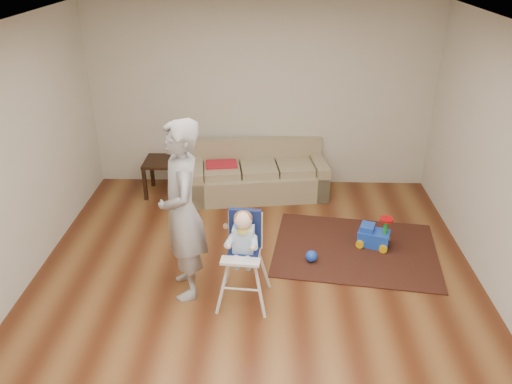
{
  "coord_description": "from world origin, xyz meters",
  "views": [
    {
      "loc": [
        0.15,
        -4.32,
        3.4
      ],
      "look_at": [
        0.0,
        0.4,
        1.0
      ],
      "focal_mm": 35.0,
      "sensor_mm": 36.0,
      "label": 1
    }
  ],
  "objects_px": {
    "ride_on_toy": "(375,231)",
    "toy_ball": "(311,256)",
    "adult": "(182,212)",
    "high_chair": "(244,259)",
    "sofa": "(258,171)",
    "side_table": "(164,177)"
  },
  "relations": [
    {
      "from": "ride_on_toy",
      "to": "toy_ball",
      "type": "relative_size",
      "value": 2.93
    },
    {
      "from": "ride_on_toy",
      "to": "adult",
      "type": "bearing_deg",
      "value": -137.49
    },
    {
      "from": "ride_on_toy",
      "to": "high_chair",
      "type": "height_order",
      "value": "high_chair"
    },
    {
      "from": "sofa",
      "to": "ride_on_toy",
      "type": "distance_m",
      "value": 2.0
    },
    {
      "from": "adult",
      "to": "toy_ball",
      "type": "bearing_deg",
      "value": 96.26
    },
    {
      "from": "adult",
      "to": "sofa",
      "type": "bearing_deg",
      "value": 147.62
    },
    {
      "from": "side_table",
      "to": "high_chair",
      "type": "relative_size",
      "value": 0.49
    },
    {
      "from": "high_chair",
      "to": "adult",
      "type": "relative_size",
      "value": 0.56
    },
    {
      "from": "sofa",
      "to": "adult",
      "type": "relative_size",
      "value": 1.06
    },
    {
      "from": "side_table",
      "to": "toy_ball",
      "type": "relative_size",
      "value": 3.78
    },
    {
      "from": "sofa",
      "to": "high_chair",
      "type": "distance_m",
      "value": 2.45
    },
    {
      "from": "sofa",
      "to": "high_chair",
      "type": "relative_size",
      "value": 1.92
    },
    {
      "from": "sofa",
      "to": "side_table",
      "type": "distance_m",
      "value": 1.4
    },
    {
      "from": "sofa",
      "to": "toy_ball",
      "type": "height_order",
      "value": "sofa"
    },
    {
      "from": "toy_ball",
      "to": "high_chair",
      "type": "xyz_separation_m",
      "value": [
        -0.75,
        -0.71,
        0.43
      ]
    },
    {
      "from": "side_table",
      "to": "toy_ball",
      "type": "xyz_separation_m",
      "value": [
        2.07,
        -1.75,
        -0.18
      ]
    },
    {
      "from": "side_table",
      "to": "ride_on_toy",
      "type": "distance_m",
      "value": 3.17
    },
    {
      "from": "side_table",
      "to": "sofa",
      "type": "bearing_deg",
      "value": -0.19
    },
    {
      "from": "toy_ball",
      "to": "high_chair",
      "type": "height_order",
      "value": "high_chair"
    },
    {
      "from": "ride_on_toy",
      "to": "high_chair",
      "type": "relative_size",
      "value": 0.38
    },
    {
      "from": "ride_on_toy",
      "to": "high_chair",
      "type": "distance_m",
      "value": 1.91
    },
    {
      "from": "high_chair",
      "to": "sofa",
      "type": "bearing_deg",
      "value": 93.16
    }
  ]
}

